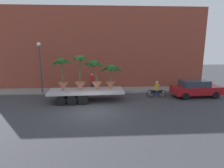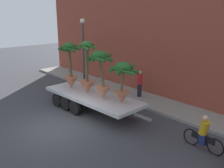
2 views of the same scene
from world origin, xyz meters
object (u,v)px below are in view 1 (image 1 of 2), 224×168
potted_palm_middle (95,74)px  pedestrian_near_gate (92,81)px  potted_palm_front (111,75)px  flatbed_trailer (83,93)px  parked_car (195,88)px  potted_palm_extra (80,76)px  potted_palm_rear (62,74)px  street_lamp (40,61)px  cyclist (157,90)px

potted_palm_middle → pedestrian_near_gate: bearing=96.8°
potted_palm_middle → potted_palm_front: (1.36, 0.26, -0.09)m
flatbed_trailer → parked_car: 10.29m
potted_palm_extra → parked_car: (10.47, 0.69, -1.33)m
potted_palm_extra → potted_palm_front: bearing=5.6°
parked_car → potted_palm_rear: bearing=-175.8°
potted_palm_front → street_lamp: (-6.66, 2.42, 0.99)m
potted_palm_middle → pedestrian_near_gate: (-0.42, 3.52, -1.28)m
flatbed_trailer → parked_car: bearing=4.1°
flatbed_trailer → pedestrian_near_gate: 3.64m
flatbed_trailer → street_lamp: (-4.24, 2.73, 2.46)m
potted_palm_rear → pedestrian_near_gate: 4.55m
pedestrian_near_gate → potted_palm_rear: bearing=-121.7°
potted_palm_rear → street_lamp: size_ratio=0.57×
potted_palm_rear → potted_palm_middle: size_ratio=1.08×
potted_palm_middle → potted_palm_front: bearing=11.0°
cyclist → street_lamp: (-10.87, 1.92, 2.56)m
potted_palm_rear → pedestrian_near_gate: (2.28, 3.69, -1.36)m
potted_palm_rear → pedestrian_near_gate: potted_palm_rear is taller
street_lamp → potted_palm_middle: bearing=-26.9°
potted_palm_rear → cyclist: bearing=6.4°
flatbed_trailer → potted_palm_middle: 1.89m
potted_palm_extra → street_lamp: size_ratio=0.61×
potted_palm_extra → cyclist: 7.04m
potted_palm_rear → street_lamp: street_lamp is taller
flatbed_trailer → street_lamp: street_lamp is taller
potted_palm_rear → parked_car: size_ratio=0.61×
flatbed_trailer → parked_car: size_ratio=1.62×
potted_palm_front → parked_car: 7.98m
potted_palm_front → parked_car: (7.85, 0.44, -1.41)m
flatbed_trailer → potted_palm_front: 2.85m
parked_car → pedestrian_near_gate: 10.04m
potted_palm_rear → potted_palm_front: size_ratio=1.29×
potted_palm_rear → parked_car: 12.05m
flatbed_trailer → cyclist: (6.63, 0.80, -0.10)m
potted_palm_rear → cyclist: size_ratio=1.49×
potted_palm_middle → parked_car: size_ratio=0.57×
potted_palm_middle → parked_car: potted_palm_middle is taller
potted_palm_rear → potted_palm_front: 4.09m
potted_palm_rear → cyclist: 8.51m
flatbed_trailer → potted_palm_front: size_ratio=3.43×
potted_palm_front → cyclist: potted_palm_front is taller
potted_palm_middle → potted_palm_extra: 1.28m
potted_palm_extra → cyclist: potted_palm_extra is taller
potted_palm_extra → parked_car: 10.58m
potted_palm_extra → parked_car: bearing=3.8°
street_lamp → pedestrian_near_gate: bearing=9.8°
potted_palm_front → cyclist: bearing=6.7°
potted_palm_middle → potted_palm_rear: bearing=-176.5°
potted_palm_extra → cyclist: bearing=6.3°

